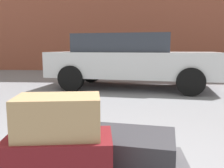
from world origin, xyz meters
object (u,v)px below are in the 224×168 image
object	(u,v)px
suitcase_charcoal_stacked_top	(128,150)
parked_car	(130,60)
duffel_bag_maroon_rear_right	(60,163)
bollard_kerb_near	(205,69)
duffel_bag_tan_topmost_pile	(58,116)

from	to	relation	value
suitcase_charcoal_stacked_top	parked_car	distance (m)	5.18
duffel_bag_maroon_rear_right	parked_car	xyz separation A→B (m)	(0.33, 5.47, 0.27)
parked_car	bollard_kerb_near	distance (m)	3.46
suitcase_charcoal_stacked_top	duffel_bag_tan_topmost_pile	bearing A→B (deg)	-129.85
suitcase_charcoal_stacked_top	duffel_bag_tan_topmost_pile	xyz separation A→B (m)	(-0.34, -0.30, 0.29)
suitcase_charcoal_stacked_top	bollard_kerb_near	distance (m)	7.86
bollard_kerb_near	duffel_bag_tan_topmost_pile	bearing A→B (deg)	-110.84
duffel_bag_tan_topmost_pile	bollard_kerb_near	xyz separation A→B (m)	(2.94, 7.71, -0.39)
parked_car	duffel_bag_tan_topmost_pile	bearing A→B (deg)	-93.50
suitcase_charcoal_stacked_top	bollard_kerb_near	size ratio (longest dim) A/B	0.80
duffel_bag_maroon_rear_right	bollard_kerb_near	xyz separation A→B (m)	(2.94, 7.71, -0.14)
duffel_bag_tan_topmost_pile	parked_car	size ratio (longest dim) A/B	0.09
duffel_bag_maroon_rear_right	suitcase_charcoal_stacked_top	world-z (taller)	duffel_bag_maroon_rear_right
duffel_bag_maroon_rear_right	suitcase_charcoal_stacked_top	distance (m)	0.45
bollard_kerb_near	parked_car	bearing A→B (deg)	-139.16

